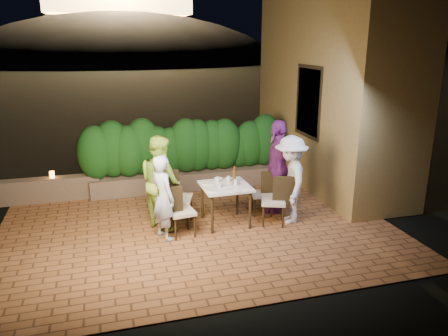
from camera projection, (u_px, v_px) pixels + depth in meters
name	position (u px, v px, depth m)	size (l,w,h in m)	color
ground	(199.00, 231.00, 7.89)	(400.00, 400.00, 0.00)	black
terrace_floor	(193.00, 223.00, 8.37)	(7.00, 6.00, 0.15)	brown
building_wall	(332.00, 75.00, 9.95)	(1.60, 5.00, 5.00)	olive
window_pane	(310.00, 102.00, 9.43)	(0.08, 1.00, 1.40)	black
window_frame	(309.00, 102.00, 9.43)	(0.06, 1.15, 1.55)	black
planter	(185.00, 180.00, 10.00)	(4.20, 0.55, 0.40)	brown
hedge	(185.00, 148.00, 9.79)	(4.00, 0.70, 1.10)	#144313
parapet	(45.00, 190.00, 9.20)	(2.20, 0.30, 0.50)	brown
hill	(124.00, 89.00, 64.86)	(52.00, 40.00, 22.00)	black
dining_table	(225.00, 205.00, 8.05)	(0.86, 0.86, 0.75)	white
plate_nw	(213.00, 190.00, 7.67)	(0.23, 0.23, 0.01)	white
plate_sw	(208.00, 183.00, 8.05)	(0.22, 0.22, 0.01)	white
plate_ne	(245.00, 188.00, 7.80)	(0.22, 0.22, 0.01)	white
plate_se	(237.00, 180.00, 8.20)	(0.24, 0.24, 0.01)	white
plate_centre	(226.00, 185.00, 7.93)	(0.22, 0.22, 0.01)	white
plate_front	(236.00, 191.00, 7.65)	(0.21, 0.21, 0.01)	white
glass_nw	(219.00, 185.00, 7.77)	(0.06, 0.06, 0.10)	silver
glass_sw	(217.00, 180.00, 8.09)	(0.06, 0.06, 0.10)	silver
glass_ne	(236.00, 183.00, 7.90)	(0.07, 0.07, 0.12)	silver
glass_se	(228.00, 179.00, 8.09)	(0.07, 0.07, 0.12)	silver
beer_bottle	(234.00, 175.00, 7.98)	(0.07, 0.07, 0.34)	#50320D
bowl	(218.00, 179.00, 8.23)	(0.15, 0.15, 0.04)	white
chair_left_front	(182.00, 211.00, 7.54)	(0.42, 0.42, 0.91)	black
chair_left_back	(178.00, 197.00, 7.98)	(0.49, 0.49, 1.05)	black
chair_right_front	(273.00, 200.00, 8.01)	(0.43, 0.43, 0.93)	black
chair_right_back	(262.00, 193.00, 8.47)	(0.40, 0.40, 0.86)	black
diner_blue	(163.00, 198.00, 7.36)	(0.54, 0.35, 1.48)	silver
diner_green	(161.00, 182.00, 7.81)	(0.83, 0.65, 1.71)	#96C63D
diner_white	(290.00, 180.00, 8.02)	(1.06, 0.61, 1.65)	silver
diner_purple	(277.00, 166.00, 8.50)	(1.08, 0.45, 1.84)	#752879
parapet_lamp	(52.00, 175.00, 9.15)	(0.10, 0.10, 0.14)	orange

